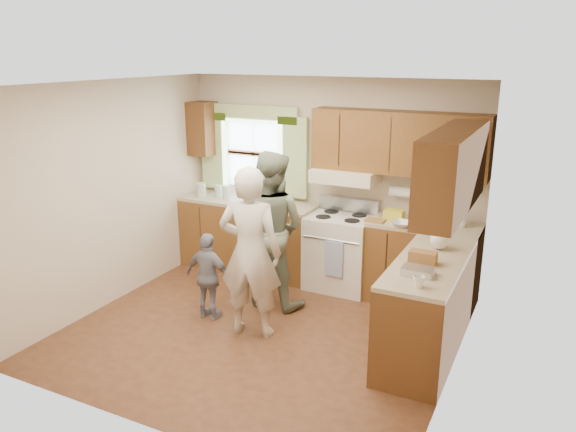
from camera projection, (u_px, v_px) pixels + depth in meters
The scene contains 6 objects.
room at pixel (261, 215), 5.47m from camera, with size 3.80×3.80×3.80m.
kitchen_fixtures at pixel (356, 233), 6.25m from camera, with size 3.80×2.25×2.15m.
stove at pixel (341, 250), 6.79m from camera, with size 0.76×0.67×1.07m.
woman_left at pixel (250, 253), 5.54m from camera, with size 0.64×0.42×1.75m, color beige.
woman_right at pixel (270, 229), 6.24m from camera, with size 0.86×0.67×1.76m, color #283F2D.
child at pixel (209, 277), 5.98m from camera, with size 0.56×0.23×0.96m, color gray.
Camera 1 is at (2.56, -4.58, 2.79)m, focal length 35.00 mm.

